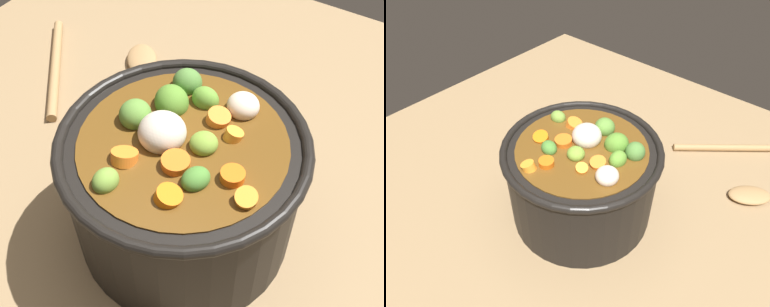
# 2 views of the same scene
# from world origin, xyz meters

# --- Properties ---
(ground_plane) EXTENTS (1.10, 1.10, 0.00)m
(ground_plane) POSITION_xyz_m (0.00, 0.00, 0.00)
(ground_plane) COLOR #8C704C
(cooking_pot) EXTENTS (0.26, 0.26, 0.18)m
(cooking_pot) POSITION_xyz_m (0.00, -0.00, 0.08)
(cooking_pot) COLOR black
(cooking_pot) RESTS_ON ground_plane
(wooden_spoon) EXTENTS (0.23, 0.23, 0.02)m
(wooden_spoon) POSITION_xyz_m (0.28, -0.18, 0.01)
(wooden_spoon) COLOR #A1794B
(wooden_spoon) RESTS_ON ground_plane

